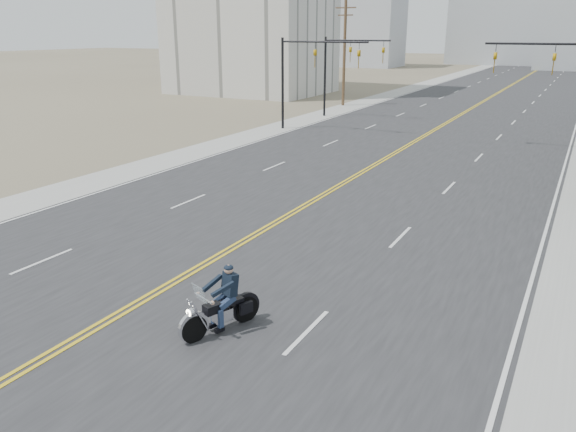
% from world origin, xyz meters
% --- Properties ---
extents(ground_plane, '(400.00, 400.00, 0.00)m').
position_xyz_m(ground_plane, '(0.00, 0.00, 0.00)').
color(ground_plane, '#776D56').
rests_on(ground_plane, ground).
extents(road, '(20.00, 200.00, 0.01)m').
position_xyz_m(road, '(0.00, 70.00, 0.01)').
color(road, '#303033').
rests_on(road, ground).
extents(sidewalk_left, '(3.00, 200.00, 0.01)m').
position_xyz_m(sidewalk_left, '(-11.50, 70.00, 0.01)').
color(sidewalk_left, '#A5A5A0').
rests_on(sidewalk_left, ground).
extents(traffic_mast_left, '(7.10, 0.26, 7.00)m').
position_xyz_m(traffic_mast_left, '(-8.98, 32.00, 4.94)').
color(traffic_mast_left, black).
rests_on(traffic_mast_left, ground).
extents(traffic_mast_right, '(7.10, 0.26, 7.00)m').
position_xyz_m(traffic_mast_right, '(8.98, 32.00, 4.94)').
color(traffic_mast_right, black).
rests_on(traffic_mast_right, ground).
extents(traffic_mast_far, '(6.10, 0.26, 7.00)m').
position_xyz_m(traffic_mast_far, '(-9.31, 40.00, 4.87)').
color(traffic_mast_far, black).
rests_on(traffic_mast_far, ground).
extents(utility_pole_left, '(2.20, 0.30, 10.50)m').
position_xyz_m(utility_pole_left, '(-12.50, 48.00, 5.48)').
color(utility_pole_left, brown).
rests_on(utility_pole_left, ground).
extents(haze_bldg_a, '(14.00, 12.00, 22.00)m').
position_xyz_m(haze_bldg_a, '(-35.00, 115.00, 11.00)').
color(haze_bldg_a, '#B7BCC6').
rests_on(haze_bldg_a, ground).
extents(haze_bldg_d, '(20.00, 15.00, 26.00)m').
position_xyz_m(haze_bldg_d, '(-12.00, 140.00, 13.00)').
color(haze_bldg_d, '#ADB2B7').
rests_on(haze_bldg_d, ground).
extents(haze_bldg_f, '(12.00, 12.00, 16.00)m').
position_xyz_m(haze_bldg_f, '(-50.00, 130.00, 8.00)').
color(haze_bldg_f, '#ADB2B7').
rests_on(haze_bldg_f, ground).
extents(motorcyclist, '(1.73, 2.48, 1.78)m').
position_xyz_m(motorcyclist, '(2.98, 3.03, 0.89)').
color(motorcyclist, black).
rests_on(motorcyclist, ground).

